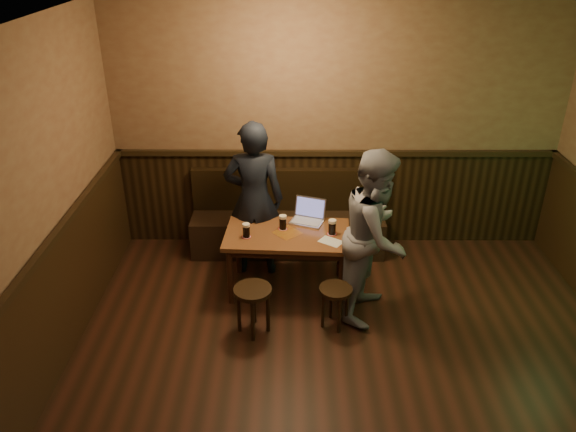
% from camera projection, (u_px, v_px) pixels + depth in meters
% --- Properties ---
extents(room, '(5.04, 6.04, 2.84)m').
position_uv_depth(room, '(365.00, 285.00, 3.85)').
color(room, black).
rests_on(room, ground).
extents(bench, '(2.20, 0.50, 0.95)m').
position_uv_depth(bench, '(288.00, 226.00, 6.51)').
color(bench, black).
rests_on(bench, ground).
extents(pub_table, '(1.28, 0.78, 0.67)m').
position_uv_depth(pub_table, '(287.00, 240.00, 5.66)').
color(pub_table, brown).
rests_on(pub_table, ground).
extents(stool_left, '(0.36, 0.36, 0.48)m').
position_uv_depth(stool_left, '(253.00, 297.00, 5.12)').
color(stool_left, black).
rests_on(stool_left, ground).
extents(stool_right, '(0.38, 0.38, 0.42)m').
position_uv_depth(stool_right, '(336.00, 296.00, 5.22)').
color(stool_right, black).
rests_on(stool_right, ground).
extents(pint_left, '(0.10, 0.10, 0.15)m').
position_uv_depth(pint_left, '(246.00, 230.00, 5.51)').
color(pint_left, '#AF151E').
rests_on(pint_left, pub_table).
extents(pint_mid, '(0.10, 0.10, 0.15)m').
position_uv_depth(pint_mid, '(283.00, 222.00, 5.66)').
color(pint_mid, '#AF151E').
rests_on(pint_mid, pub_table).
extents(pint_right, '(0.10, 0.10, 0.16)m').
position_uv_depth(pint_right, '(332.00, 227.00, 5.56)').
color(pint_right, '#AF151E').
rests_on(pint_right, pub_table).
extents(laptop, '(0.40, 0.36, 0.23)m').
position_uv_depth(laptop, '(308.00, 215.00, 5.83)').
color(laptop, silver).
rests_on(laptop, pub_table).
extents(menu, '(0.27, 0.25, 0.00)m').
position_uv_depth(menu, '(331.00, 242.00, 5.46)').
color(menu, silver).
rests_on(menu, pub_table).
extents(person_suit, '(0.63, 0.41, 1.71)m').
position_uv_depth(person_suit, '(254.00, 200.00, 5.87)').
color(person_suit, black).
rests_on(person_suit, ground).
extents(person_grey, '(0.90, 1.00, 1.68)m').
position_uv_depth(person_grey, '(376.00, 235.00, 5.22)').
color(person_grey, gray).
rests_on(person_grey, ground).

